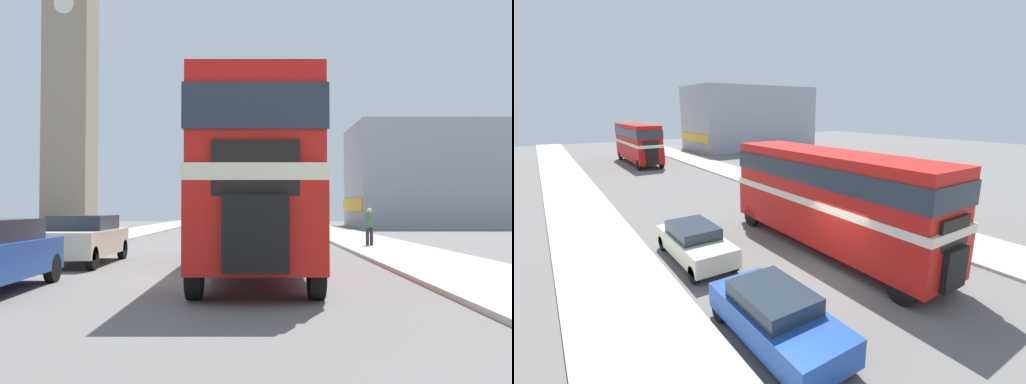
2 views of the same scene
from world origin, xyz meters
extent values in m
plane|color=slate|center=(0.00, 0.00, 0.00)|extent=(120.00, 120.00, 0.00)
cube|color=#B7B2A8|center=(6.75, 0.00, 0.06)|extent=(3.50, 120.00, 0.12)
cube|color=red|center=(1.45, 1.87, 1.31)|extent=(2.49, 10.69, 1.63)
cube|color=beige|center=(1.45, 1.87, 2.28)|extent=(2.52, 10.75, 0.30)
cube|color=red|center=(1.45, 1.87, 3.32)|extent=(2.44, 10.48, 1.78)
cube|color=#232D38|center=(1.45, 1.87, 3.41)|extent=(2.52, 10.59, 0.80)
cube|color=black|center=(1.45, -3.57, 1.23)|extent=(1.12, 0.20, 1.31)
cube|color=black|center=(1.45, -3.43, 2.34)|extent=(1.49, 0.12, 0.95)
cylinder|color=black|center=(0.35, -2.64, 0.52)|extent=(0.28, 1.05, 1.05)
cylinder|color=black|center=(2.56, -2.64, 0.52)|extent=(0.28, 1.05, 1.05)
cylinder|color=black|center=(0.35, 6.28, 0.52)|extent=(0.28, 1.05, 1.05)
cylinder|color=black|center=(2.56, 6.28, 0.52)|extent=(0.28, 1.05, 1.05)
cube|color=#B2140F|center=(0.80, 30.97, 1.33)|extent=(2.50, 10.47, 1.67)
cube|color=beige|center=(0.80, 30.97, 2.32)|extent=(2.52, 10.53, 0.30)
cube|color=#B2140F|center=(0.80, 30.97, 3.38)|extent=(2.45, 10.26, 1.82)
cube|color=#232D38|center=(0.80, 30.97, 3.47)|extent=(2.52, 10.37, 0.82)
cube|color=black|center=(0.80, 25.63, 1.25)|extent=(1.12, 0.20, 1.33)
cube|color=black|center=(0.80, 25.78, 2.38)|extent=(1.50, 0.12, 0.97)
cylinder|color=black|center=(-0.31, 26.57, 0.52)|extent=(0.28, 1.05, 1.05)
cylinder|color=black|center=(1.91, 26.57, 0.52)|extent=(0.28, 1.05, 1.05)
cylinder|color=black|center=(-0.31, 35.27, 0.52)|extent=(0.28, 1.05, 1.05)
cylinder|color=black|center=(1.91, 35.27, 0.52)|extent=(0.28, 1.05, 1.05)
cylinder|color=black|center=(-3.09, -0.25, 0.32)|extent=(0.20, 0.64, 0.64)
cube|color=beige|center=(-3.70, 3.95, 0.65)|extent=(1.75, 4.34, 0.72)
cube|color=#232D38|center=(-3.70, 4.12, 1.23)|extent=(1.54, 2.26, 0.43)
cylinder|color=black|center=(-4.47, 2.22, 0.32)|extent=(0.20, 0.64, 0.64)
cylinder|color=black|center=(-2.92, 2.22, 0.32)|extent=(0.20, 0.64, 0.64)
cylinder|color=black|center=(-4.47, 5.67, 0.32)|extent=(0.20, 0.64, 0.64)
cylinder|color=black|center=(-2.92, 5.67, 0.32)|extent=(0.20, 0.64, 0.64)
cylinder|color=#282833|center=(6.10, 10.71, 0.49)|extent=(0.14, 0.14, 0.75)
cylinder|color=#282833|center=(6.27, 10.71, 0.49)|extent=(0.14, 0.14, 0.75)
cylinder|color=#336B42|center=(6.19, 10.71, 1.16)|extent=(0.31, 0.31, 0.59)
sphere|color=beige|center=(6.19, 10.71, 1.56)|extent=(0.20, 0.20, 0.20)
cube|color=gray|center=(-16.84, 42.85, 12.91)|extent=(4.31, 4.31, 25.83)
cylinder|color=silver|center=(-16.84, 40.64, 21.18)|extent=(1.94, 0.10, 1.94)
cube|color=#999EA8|center=(19.05, 37.75, 4.53)|extent=(17.89, 10.16, 9.07)
cube|color=gold|center=(10.04, 37.75, 1.99)|extent=(0.12, 9.65, 1.09)
camera|label=1|loc=(1.46, -13.02, 1.65)|focal=40.00mm
camera|label=2|loc=(-8.38, -8.21, 5.90)|focal=24.00mm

